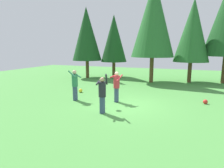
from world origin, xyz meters
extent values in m
plane|color=#4C9342|center=(0.00, 0.00, 0.00)|extent=(40.00, 40.00, 0.00)
cube|color=#38476B|center=(-0.66, -1.61, 0.40)|extent=(0.19, 0.22, 0.79)
cylinder|color=#23232D|center=(-0.66, -1.61, 1.14)|extent=(0.34, 0.34, 0.69)
sphere|color=tan|center=(-0.66, -1.61, 1.59)|extent=(0.22, 0.22, 0.22)
cylinder|color=#23232D|center=(-0.85, -1.66, 1.44)|extent=(0.23, 0.59, 0.13)
cylinder|color=#23232D|center=(-0.47, -1.56, 1.61)|extent=(0.17, 0.39, 0.54)
cube|color=#38476B|center=(-0.67, 0.42, 0.40)|extent=(0.19, 0.22, 0.81)
cylinder|color=#B72D38|center=(-0.67, 0.42, 1.16)|extent=(0.34, 0.34, 0.70)
sphere|color=beige|center=(-0.67, 0.42, 1.61)|extent=(0.23, 0.23, 0.23)
cylinder|color=#B72D38|center=(-0.48, 0.37, 1.39)|extent=(0.22, 0.57, 0.35)
cylinder|color=#B72D38|center=(-0.86, 0.47, 1.46)|extent=(0.22, 0.60, 0.14)
cube|color=#38476B|center=(-3.04, -0.08, 0.41)|extent=(0.19, 0.22, 0.83)
cylinder|color=#2D7551|center=(-3.04, -0.08, 1.19)|extent=(0.34, 0.34, 0.72)
sphere|color=beige|center=(-3.04, -0.08, 1.65)|extent=(0.23, 0.23, 0.23)
cylinder|color=#2D7551|center=(-2.99, 0.12, 1.45)|extent=(0.61, 0.22, 0.27)
cylinder|color=#2D7551|center=(-3.09, -0.27, 1.56)|extent=(0.56, 0.21, 0.39)
cylinder|color=yellow|center=(-0.93, -0.60, 1.26)|extent=(0.28, 0.28, 0.07)
sphere|color=yellow|center=(-3.78, 1.82, 0.13)|extent=(0.26, 0.26, 0.26)
sphere|color=red|center=(4.01, 1.74, 0.12)|extent=(0.25, 0.25, 0.25)
cylinder|color=brown|center=(0.13, 7.62, 2.05)|extent=(0.35, 0.35, 4.09)
cone|color=#28662D|center=(0.13, 7.62, 5.53)|extent=(3.69, 3.69, 6.55)
cylinder|color=brown|center=(-6.50, 8.06, 1.63)|extent=(0.33, 0.33, 3.27)
cone|color=#19471E|center=(-6.50, 8.06, 4.41)|extent=(2.94, 2.94, 5.23)
cylinder|color=brown|center=(3.32, 8.75, 1.67)|extent=(0.33, 0.33, 3.33)
cone|color=#28662D|center=(3.32, 8.75, 4.50)|extent=(3.00, 3.00, 5.33)
cylinder|color=brown|center=(-4.10, 9.43, 1.48)|extent=(0.33, 0.33, 2.96)
cone|color=#19471E|center=(-4.10, 9.43, 4.00)|extent=(2.67, 2.67, 4.74)
camera|label=1|loc=(2.73, -9.43, 2.97)|focal=30.54mm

